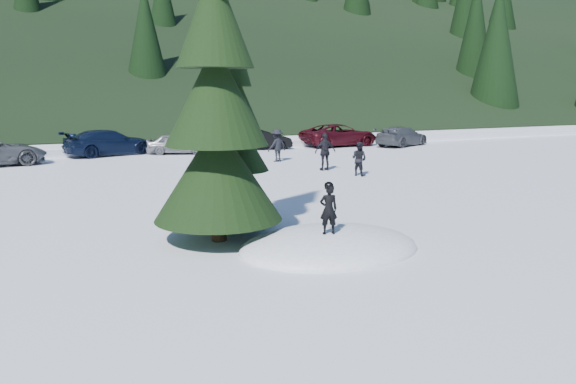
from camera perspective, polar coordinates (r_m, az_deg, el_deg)
name	(u,v)px	position (r m, az deg, el deg)	size (l,w,h in m)	color
ground	(329,249)	(13.59, 4.22, -5.77)	(200.00, 200.00, 0.00)	white
snow_mound	(329,249)	(13.59, 4.22, -5.77)	(4.48, 3.52, 0.96)	white
forest_hillside	(91,6)	(66.35, -19.37, 17.42)	(200.00, 60.00, 25.00)	black
spruce_tall	(216,108)	(13.88, -7.30, 8.43)	(3.20, 3.20, 8.60)	black
spruce_short	(237,151)	(15.61, -5.17, 4.20)	(2.20, 2.20, 5.37)	black
child_skier	(329,209)	(12.95, 4.14, -1.77)	(0.42, 0.28, 1.15)	black
adult_0	(359,159)	(24.96, 7.24, 3.36)	(0.73, 0.57, 1.50)	black
adult_1	(325,152)	(26.42, 3.80, 4.10)	(1.03, 0.43, 1.77)	black
adult_2	(277,145)	(29.60, -1.12, 4.76)	(1.11, 0.64, 1.72)	black
car_3	(109,143)	(34.06, -17.72, 4.81)	(2.07, 5.10, 1.48)	black
car_4	(178,144)	(33.79, -11.12, 4.85)	(1.45, 3.60, 1.23)	gray
car_5	(262,140)	(35.73, -2.69, 5.34)	(1.31, 3.76, 1.24)	black
car_6	(339,135)	(37.89, 5.21, 5.78)	(2.45, 5.32, 1.48)	#3D0B13
car_7	(402,136)	(38.63, 11.48, 5.58)	(1.83, 4.50, 1.31)	#474B4E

